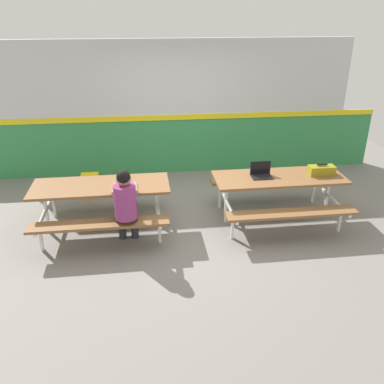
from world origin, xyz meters
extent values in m
cube|color=gray|center=(0.00, 0.00, -0.01)|extent=(10.00, 10.00, 0.02)
cube|color=#338C4C|center=(0.00, 2.30, 0.55)|extent=(8.00, 0.12, 1.10)
cube|color=yellow|center=(0.00, 2.23, 1.15)|extent=(8.00, 0.03, 0.10)
cube|color=silver|center=(0.00, 2.30, 1.90)|extent=(6.72, 0.12, 1.40)
cube|color=brown|center=(-1.36, 0.02, 0.72)|extent=(2.03, 0.78, 0.04)
cube|color=brown|center=(-1.35, -0.62, 0.43)|extent=(1.92, 0.30, 0.04)
cube|color=brown|center=(-1.37, 0.65, 0.43)|extent=(1.92, 0.30, 0.04)
cube|color=white|center=(-2.19, 0.01, 0.35)|extent=(0.04, 0.04, 0.70)
cube|color=white|center=(-2.19, 0.01, 0.39)|extent=(0.06, 1.55, 0.04)
cube|color=white|center=(-2.18, -0.50, 0.21)|extent=(0.04, 0.04, 0.41)
cube|color=white|center=(-2.20, 0.52, 0.21)|extent=(0.04, 0.04, 0.41)
cube|color=white|center=(-0.53, 0.03, 0.35)|extent=(0.04, 0.04, 0.70)
cube|color=white|center=(-0.53, 0.03, 0.39)|extent=(0.06, 1.55, 0.04)
cube|color=white|center=(-0.53, -0.48, 0.21)|extent=(0.04, 0.04, 0.41)
cube|color=white|center=(-0.54, 0.54, 0.21)|extent=(0.04, 0.04, 0.41)
cube|color=brown|center=(1.36, 0.03, 0.72)|extent=(2.03, 0.78, 0.04)
cube|color=brown|center=(1.37, -0.60, 0.43)|extent=(1.92, 0.30, 0.04)
cube|color=brown|center=(1.35, 0.67, 0.43)|extent=(1.92, 0.30, 0.04)
cube|color=white|center=(0.53, 0.02, 0.35)|extent=(0.04, 0.04, 0.70)
cube|color=white|center=(0.53, 0.02, 0.39)|extent=(0.06, 1.55, 0.04)
cube|color=white|center=(0.54, -0.49, 0.21)|extent=(0.04, 0.04, 0.41)
cube|color=white|center=(0.53, 0.53, 0.21)|extent=(0.04, 0.04, 0.41)
cube|color=white|center=(2.19, 0.04, 0.35)|extent=(0.04, 0.04, 0.70)
cube|color=white|center=(2.19, 0.04, 0.39)|extent=(0.06, 1.55, 0.04)
cube|color=white|center=(2.20, -0.47, 0.21)|extent=(0.04, 0.04, 0.41)
cube|color=white|center=(2.18, 0.55, 0.21)|extent=(0.04, 0.04, 0.41)
cylinder|color=#2D2D38|center=(-1.07, -0.29, 0.23)|extent=(0.11, 0.11, 0.45)
cylinder|color=#2D2D38|center=(-0.89, -0.29, 0.23)|extent=(0.11, 0.11, 0.45)
cube|color=#2D2D38|center=(-0.98, -0.44, 0.51)|extent=(0.30, 0.38, 0.12)
cylinder|color=#8C3372|center=(-0.98, -0.61, 0.75)|extent=(0.30, 0.30, 0.48)
cylinder|color=#A57A5B|center=(-1.12, -0.41, 0.85)|extent=(0.08, 0.30, 0.08)
cylinder|color=#A57A5B|center=(-0.84, -0.41, 0.85)|extent=(0.08, 0.30, 0.08)
sphere|color=#A57A5B|center=(-0.98, -0.59, 1.08)|extent=(0.20, 0.20, 0.20)
sphere|color=black|center=(-0.98, -0.62, 1.11)|extent=(0.18, 0.18, 0.18)
cube|color=black|center=(1.08, 0.03, 0.75)|extent=(0.32, 0.22, 0.01)
cube|color=black|center=(1.08, 0.13, 0.86)|extent=(0.32, 0.01, 0.21)
cube|color=olive|center=(2.03, 0.04, 0.81)|extent=(0.40, 0.18, 0.14)
cube|color=black|center=(2.03, 0.04, 0.91)|extent=(0.16, 0.02, 0.02)
cube|color=yellow|center=(-1.69, 1.22, 0.22)|extent=(0.30, 0.18, 0.44)
cube|color=yellow|center=(-1.69, 1.33, 0.15)|extent=(0.21, 0.04, 0.19)
camera|label=1|loc=(-0.65, -5.59, 3.17)|focal=38.14mm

